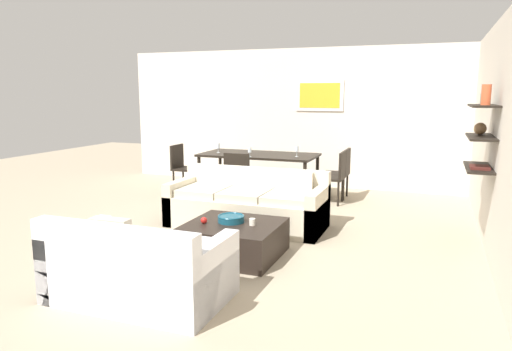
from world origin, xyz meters
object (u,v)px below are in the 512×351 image
object	(u,v)px
dining_table	(259,157)
dining_chair_left_near	(182,165)
loveseat_white	(138,269)
wine_glass_foot	(250,150)
dining_chair_right_near	(335,174)
decorative_bowl	(231,218)
wine_glass_right_near	(297,149)
sofa_beige	(248,205)
dining_chair_foot	(239,175)
dining_chair_right_far	(340,170)
coffee_table	(234,240)
wine_glass_left_near	(218,146)
apple_on_coffee_table	(204,220)
candle_jar	(252,222)

from	to	relation	value
dining_table	dining_chair_left_near	world-z (taller)	dining_chair_left_near
loveseat_white	wine_glass_foot	xyz separation A→B (m)	(-0.56, 4.13, 0.57)
dining_chair_right_near	dining_table	bearing A→B (deg)	171.08
loveseat_white	wine_glass_foot	bearing A→B (deg)	97.67
loveseat_white	dining_chair_left_near	bearing A→B (deg)	114.77
dining_chair_right_near	dining_chair_left_near	bearing A→B (deg)	180.00
dining_chair_right_near	decorative_bowl	bearing A→B (deg)	-101.78
dining_table	wine_glass_right_near	world-z (taller)	wine_glass_right_near
sofa_beige	dining_chair_left_near	bearing A→B (deg)	138.99
dining_chair_foot	sofa_beige	bearing A→B (deg)	-61.58
loveseat_white	dining_chair_right_far	bearing A→B (deg)	79.45
coffee_table	wine_glass_left_near	bearing A→B (deg)	118.06
dining_table	dining_chair_foot	distance (m)	0.93
sofa_beige	dining_table	distance (m)	2.13
dining_chair_right_far	dining_chair_foot	distance (m)	1.85
loveseat_white	apple_on_coffee_table	xyz separation A→B (m)	(0.02, 1.26, 0.12)
sofa_beige	decorative_bowl	world-z (taller)	sofa_beige
dining_chair_left_near	wine_glass_right_near	size ratio (longest dim) A/B	4.79
coffee_table	dining_chair_right_near	xyz separation A→B (m)	(0.56, 2.98, 0.31)
sofa_beige	decorative_bowl	bearing A→B (deg)	-77.70
apple_on_coffee_table	dining_table	distance (m)	3.38
dining_chair_right_far	dining_chair_right_near	xyz separation A→B (m)	(0.00, -0.46, 0.00)
apple_on_coffee_table	dining_chair_foot	size ratio (longest dim) A/B	0.08
loveseat_white	dining_chair_left_near	size ratio (longest dim) A/B	1.77
loveseat_white	apple_on_coffee_table	size ratio (longest dim) A/B	20.88
candle_jar	wine_glass_right_near	size ratio (longest dim) A/B	0.43
coffee_table	wine_glass_right_near	world-z (taller)	wine_glass_right_near
apple_on_coffee_table	dining_chair_right_far	world-z (taller)	dining_chair_right_far
dining_chair_right_near	wine_glass_left_near	bearing A→B (deg)	177.33
dining_chair_left_near	wine_glass_left_near	bearing A→B (deg)	8.32
dining_chair_right_far	dining_chair_foot	size ratio (longest dim) A/B	1.00
dining_chair_foot	wine_glass_foot	world-z (taller)	wine_glass_foot
coffee_table	dining_chair_right_near	bearing A→B (deg)	79.32
decorative_bowl	sofa_beige	bearing A→B (deg)	102.30
dining_table	coffee_table	bearing A→B (deg)	-74.47
apple_on_coffee_table	wine_glass_left_near	world-z (taller)	wine_glass_left_near
dining_table	wine_glass_right_near	distance (m)	0.78
dining_chair_right_far	wine_glass_left_near	xyz separation A→B (m)	(-2.20, -0.35, 0.37)
sofa_beige	wine_glass_right_near	size ratio (longest dim) A/B	11.78
decorative_bowl	dining_table	bearing A→B (deg)	104.92
dining_chair_foot	wine_glass_left_near	xyz separation A→B (m)	(-0.75, 0.79, 0.37)
decorative_bowl	dining_table	world-z (taller)	dining_table
dining_chair_right_far	wine_glass_left_near	distance (m)	2.26
coffee_table	dining_table	bearing A→B (deg)	105.53
dining_chair_foot	wine_glass_left_near	bearing A→B (deg)	133.61
candle_jar	dining_chair_right_far	world-z (taller)	dining_chair_right_far
dining_chair_foot	dining_chair_left_near	xyz separation A→B (m)	(-1.45, 0.69, 0.00)
apple_on_coffee_table	dining_chair_right_near	world-z (taller)	dining_chair_right_near
coffee_table	candle_jar	bearing A→B (deg)	1.90
dining_chair_right_far	dining_chair_left_near	world-z (taller)	same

